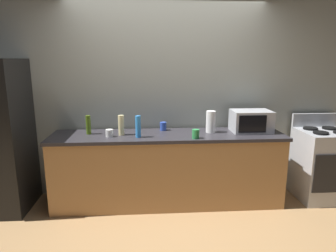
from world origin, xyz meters
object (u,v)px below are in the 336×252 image
object	(u,v)px
bottle_spray_cleaner	(138,127)
mug_white	(109,133)
microwave	(251,121)
stove_range	(321,164)
mug_green	(196,134)
bottle_hand_soap	(121,125)
paper_towel_roll	(211,122)
bottle_olive_oil	(88,125)
mug_blue	(163,126)

from	to	relation	value
bottle_spray_cleaner	mug_white	xyz separation A→B (m)	(-0.34, 0.05, -0.08)
microwave	mug_white	bearing A→B (deg)	-175.78
stove_range	bottle_spray_cleaner	bearing A→B (deg)	-176.77
mug_green	bottle_spray_cleaner	bearing A→B (deg)	171.62
mug_white	microwave	bearing A→B (deg)	4.22
bottle_hand_soap	mug_white	world-z (taller)	bottle_hand_soap
stove_range	bottle_spray_cleaner	size ratio (longest dim) A/B	4.24
paper_towel_roll	bottle_olive_oil	bearing A→B (deg)	179.49
mug_green	bottle_hand_soap	bearing A→B (deg)	165.55
bottle_olive_oil	bottle_hand_soap	world-z (taller)	bottle_hand_soap
microwave	bottle_olive_oil	world-z (taller)	microwave
paper_towel_roll	bottle_spray_cleaner	size ratio (longest dim) A/B	1.06
mug_green	mug_white	bearing A→B (deg)	171.49
stove_range	bottle_hand_soap	distance (m)	2.62
paper_towel_roll	bottle_hand_soap	size ratio (longest dim) A/B	1.12
paper_towel_roll	bottle_hand_soap	distance (m)	1.10
stove_range	bottle_olive_oil	xyz separation A→B (m)	(-2.96, 0.06, 0.55)
paper_towel_roll	bottle_olive_oil	distance (m)	1.50
stove_range	mug_green	world-z (taller)	stove_range
mug_green	stove_range	bearing A→B (deg)	7.73
mug_blue	bottle_spray_cleaner	bearing A→B (deg)	-132.97
paper_towel_roll	mug_green	bearing A→B (deg)	-129.63
paper_towel_roll	mug_white	size ratio (longest dim) A/B	3.08
microwave	mug_blue	size ratio (longest dim) A/B	4.49
stove_range	microwave	distance (m)	1.11
stove_range	mug_green	distance (m)	1.78
microwave	mug_green	xyz separation A→B (m)	(-0.74, -0.28, -0.08)
bottle_spray_cleaner	mug_green	size ratio (longest dim) A/B	2.40
mug_blue	paper_towel_roll	bearing A→B (deg)	-14.35
stove_range	bottle_spray_cleaner	xyz separation A→B (m)	(-2.36, -0.13, 0.57)
stove_range	mug_green	bearing A→B (deg)	-172.27
paper_towel_roll	mug_blue	bearing A→B (deg)	165.65
microwave	bottle_spray_cleaner	world-z (taller)	microwave
stove_range	mug_white	bearing A→B (deg)	-178.29
microwave	bottle_spray_cleaner	size ratio (longest dim) A/B	1.88
stove_range	mug_white	xyz separation A→B (m)	(-2.70, -0.08, 0.48)
paper_towel_roll	mug_green	distance (m)	0.37
paper_towel_roll	bottle_spray_cleaner	distance (m)	0.91
bottle_spray_cleaner	bottle_olive_oil	bearing A→B (deg)	162.04
bottle_hand_soap	mug_white	distance (m)	0.17
microwave	stove_range	bearing A→B (deg)	-2.88
mug_blue	mug_green	distance (m)	0.56
bottle_spray_cleaner	bottle_olive_oil	xyz separation A→B (m)	(-0.61, 0.20, -0.01)
mug_green	mug_white	xyz separation A→B (m)	(-1.00, 0.15, -0.01)
paper_towel_roll	bottle_olive_oil	xyz separation A→B (m)	(-1.50, 0.01, -0.02)
bottle_olive_oil	mug_green	world-z (taller)	bottle_olive_oil
paper_towel_roll	bottle_hand_soap	xyz separation A→B (m)	(-1.10, -0.06, -0.01)
paper_towel_roll	bottle_spray_cleaner	world-z (taller)	paper_towel_roll
bottle_spray_cleaner	bottle_hand_soap	xyz separation A→B (m)	(-0.20, 0.13, -0.01)
mug_white	bottle_spray_cleaner	bearing A→B (deg)	-8.77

